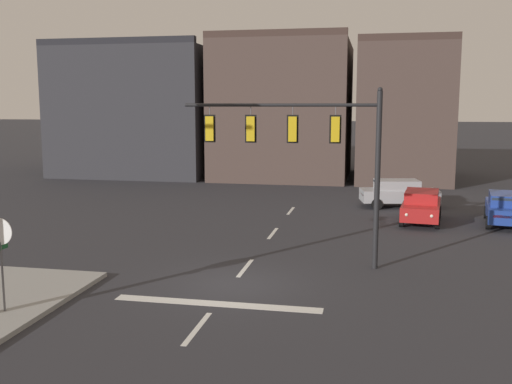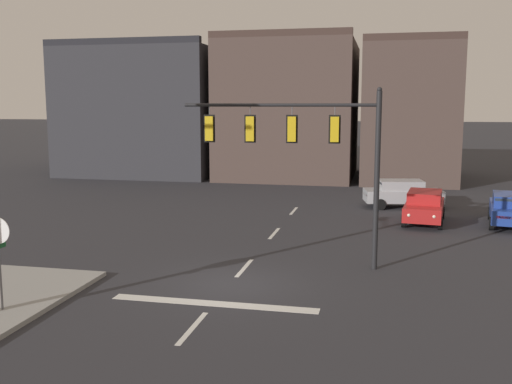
% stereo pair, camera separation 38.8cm
% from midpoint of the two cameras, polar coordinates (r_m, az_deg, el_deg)
% --- Properties ---
extents(ground_plane, '(400.00, 400.00, 0.00)m').
position_cam_midpoint_polar(ground_plane, '(19.89, -2.87, -8.93)').
color(ground_plane, '#2B2B30').
extents(stop_bar_paint, '(6.40, 0.50, 0.01)m').
position_cam_midpoint_polar(stop_bar_paint, '(18.05, -4.45, -10.77)').
color(stop_bar_paint, silver).
rests_on(stop_bar_paint, ground).
extents(lane_centreline, '(0.16, 26.40, 0.01)m').
position_cam_midpoint_polar(lane_centreline, '(21.75, -1.56, -7.38)').
color(lane_centreline, silver).
rests_on(lane_centreline, ground).
extents(signal_mast_near_side, '(7.14, 0.59, 6.56)m').
position_cam_midpoint_polar(signal_mast_near_side, '(21.36, 4.60, 4.78)').
color(signal_mast_near_side, black).
rests_on(signal_mast_near_side, ground).
extents(stop_sign, '(0.76, 0.64, 2.83)m').
position_cam_midpoint_polar(stop_sign, '(18.00, -24.13, -4.47)').
color(stop_sign, '#56565B').
rests_on(stop_sign, ground).
extents(car_lot_nearside, '(4.66, 2.57, 1.61)m').
position_cam_midpoint_polar(car_lot_nearside, '(35.23, 13.36, -0.06)').
color(car_lot_nearside, '#9EA0A5').
rests_on(car_lot_nearside, ground).
extents(car_lot_middle, '(2.40, 4.62, 1.61)m').
position_cam_midpoint_polar(car_lot_middle, '(31.68, 22.80, -1.43)').
color(car_lot_middle, navy).
rests_on(car_lot_middle, ground).
extents(car_lot_farside, '(2.33, 4.61, 1.61)m').
position_cam_midpoint_polar(car_lot_farside, '(30.99, 15.42, -1.28)').
color(car_lot_farside, '#A81E1E').
rests_on(car_lot_farside, ground).
extents(building_row, '(31.99, 13.96, 11.35)m').
position_cam_midpoint_polar(building_row, '(50.62, -1.58, 7.76)').
color(building_row, '#2D2D33').
rests_on(building_row, ground).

